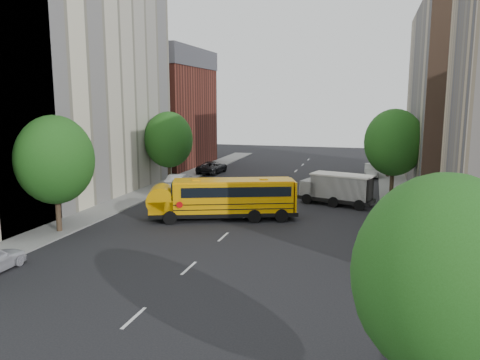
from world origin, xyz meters
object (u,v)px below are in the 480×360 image
at_px(street_tree_3, 444,278).
at_px(parked_car_1, 179,181).
at_px(safari_truck, 337,188).
at_px(street_tree_2, 169,140).
at_px(parked_car_5, 371,170).
at_px(street_tree_4, 394,143).
at_px(parked_car_2, 212,167).
at_px(street_tree_1, 55,160).
at_px(school_bus, 222,197).
at_px(street_tree_5, 390,137).

relative_size(street_tree_3, parked_car_1, 1.57).
height_order(safari_truck, parked_car_1, safari_truck).
height_order(street_tree_2, parked_car_5, street_tree_2).
distance_m(street_tree_4, parked_car_2, 23.06).
xyz_separation_m(street_tree_4, parked_car_1, (-20.60, -0.86, -4.33)).
distance_m(street_tree_1, parked_car_1, 17.70).
relative_size(street_tree_2, street_tree_4, 0.95).
relative_size(street_tree_2, parked_car_2, 1.46).
bearing_deg(parked_car_2, school_bus, 113.97).
relative_size(parked_car_1, parked_car_2, 0.86).
distance_m(street_tree_1, street_tree_3, 26.08).
distance_m(street_tree_1, safari_truck, 22.42).
bearing_deg(parked_car_5, school_bus, -114.35).
bearing_deg(street_tree_5, street_tree_4, -90.00).
height_order(street_tree_1, street_tree_3, street_tree_1).
distance_m(street_tree_1, street_tree_4, 28.43).
distance_m(street_tree_3, parked_car_5, 44.34).
height_order(street_tree_1, street_tree_2, street_tree_1).
distance_m(school_bus, parked_car_2, 22.54).
bearing_deg(safari_truck, parked_car_2, 155.76).
bearing_deg(street_tree_5, street_tree_3, -90.00).
distance_m(street_tree_5, school_bus, 26.87).
relative_size(street_tree_2, street_tree_5, 1.03).
bearing_deg(parked_car_5, street_tree_4, -81.66).
bearing_deg(parked_car_5, parked_car_1, -145.44).
height_order(school_bus, parked_car_2, school_bus).
height_order(parked_car_1, parked_car_2, parked_car_1).
relative_size(school_bus, parked_car_5, 2.48).
height_order(school_bus, safari_truck, school_bus).
xyz_separation_m(street_tree_3, parked_car_2, (-20.60, 41.41, -3.72)).
bearing_deg(parked_car_5, street_tree_2, -149.10).
relative_size(street_tree_4, school_bus, 0.73).
relative_size(street_tree_1, school_bus, 0.71).
height_order(street_tree_1, parked_car_5, street_tree_1).
height_order(street_tree_3, parked_car_5, street_tree_3).
xyz_separation_m(street_tree_2, street_tree_3, (22.00, -32.00, -0.37)).
distance_m(street_tree_1, street_tree_5, 37.20).
relative_size(street_tree_4, parked_car_5, 1.81).
bearing_deg(parked_car_2, street_tree_3, 119.31).
distance_m(street_tree_2, parked_car_5, 23.91).
bearing_deg(street_tree_2, street_tree_1, -90.00).
bearing_deg(street_tree_3, street_tree_1, 147.53).
bearing_deg(safari_truck, street_tree_2, -177.50).
bearing_deg(safari_truck, street_tree_4, 59.20).
height_order(parked_car_2, parked_car_5, parked_car_5).
distance_m(street_tree_4, school_bus, 17.37).
relative_size(street_tree_1, street_tree_3, 1.11).
distance_m(street_tree_1, parked_car_5, 36.53).
xyz_separation_m(street_tree_2, street_tree_5, (22.00, 12.00, -0.12)).
bearing_deg(school_bus, street_tree_1, -166.27).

